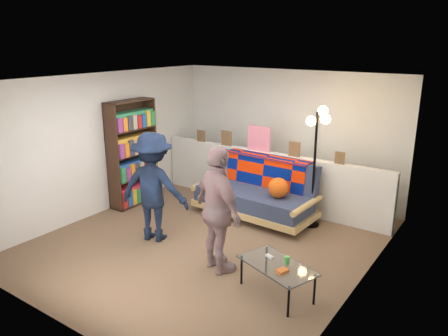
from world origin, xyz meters
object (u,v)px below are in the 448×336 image
at_px(bookshelf, 133,157).
at_px(coffee_table, 277,267).
at_px(person_left, 154,187).
at_px(person_right, 218,211).
at_px(futon_sofa, 258,193).
at_px(floor_lamp, 317,143).

height_order(bookshelf, coffee_table, bookshelf).
height_order(person_left, person_right, person_right).
xyz_separation_m(futon_sofa, person_left, (-0.82, -1.64, 0.41)).
height_order(coffee_table, person_right, person_right).
distance_m(futon_sofa, coffee_table, 2.40).
relative_size(futon_sofa, person_left, 1.27).
bearing_deg(futon_sofa, person_right, -74.69).
distance_m(coffee_table, person_left, 2.31).
relative_size(floor_lamp, person_right, 1.16).
bearing_deg(futon_sofa, coffee_table, -53.94).
bearing_deg(bookshelf, person_right, -22.50).
height_order(coffee_table, floor_lamp, floor_lamp).
bearing_deg(person_left, floor_lamp, -150.00).
xyz_separation_m(coffee_table, floor_lamp, (-0.48, 2.14, 1.02)).
distance_m(bookshelf, coffee_table, 3.83).
xyz_separation_m(futon_sofa, bookshelf, (-2.18, -0.75, 0.48)).
relative_size(futon_sofa, bookshelf, 1.10).
distance_m(person_left, person_right, 1.36).
xyz_separation_m(futon_sofa, person_right, (0.51, -1.87, 0.43)).
height_order(futon_sofa, person_right, person_right).
height_order(bookshelf, floor_lamp, floor_lamp).
distance_m(floor_lamp, person_right, 2.17).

